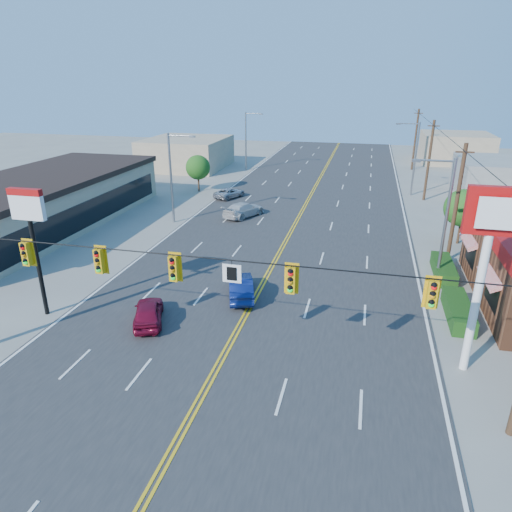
% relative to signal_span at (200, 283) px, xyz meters
% --- Properties ---
extents(ground, '(160.00, 160.00, 0.00)m').
position_rel_signal_span_xyz_m(ground, '(0.12, 0.00, -4.89)').
color(ground, gray).
rests_on(ground, ground).
extents(road, '(20.00, 120.00, 0.06)m').
position_rel_signal_span_xyz_m(road, '(0.12, 20.00, -4.86)').
color(road, '#2D2D30').
rests_on(road, ground).
extents(signal_span, '(24.32, 0.34, 9.00)m').
position_rel_signal_span_xyz_m(signal_span, '(0.00, 0.00, 0.00)').
color(signal_span, '#47301E').
rests_on(signal_span, ground).
extents(kfc_pylon, '(2.20, 0.36, 8.50)m').
position_rel_signal_span_xyz_m(kfc_pylon, '(11.12, 4.00, 1.16)').
color(kfc_pylon, white).
rests_on(kfc_pylon, ground).
extents(strip_mall, '(10.40, 26.40, 4.40)m').
position_rel_signal_span_xyz_m(strip_mall, '(-21.88, 18.00, -2.63)').
color(strip_mall, tan).
rests_on(strip_mall, ground).
extents(pizza_hut_sign, '(1.90, 0.30, 6.85)m').
position_rel_signal_span_xyz_m(pizza_hut_sign, '(-10.88, 4.00, 0.30)').
color(pizza_hut_sign, black).
rests_on(pizza_hut_sign, ground).
extents(streetlight_se, '(2.55, 0.25, 8.00)m').
position_rel_signal_span_xyz_m(streetlight_se, '(10.91, 14.00, -0.37)').
color(streetlight_se, gray).
rests_on(streetlight_se, ground).
extents(streetlight_ne, '(2.55, 0.25, 8.00)m').
position_rel_signal_span_xyz_m(streetlight_ne, '(10.91, 38.00, -0.37)').
color(streetlight_ne, gray).
rests_on(streetlight_ne, ground).
extents(streetlight_sw, '(2.55, 0.25, 8.00)m').
position_rel_signal_span_xyz_m(streetlight_sw, '(-10.67, 22.00, -0.37)').
color(streetlight_sw, gray).
rests_on(streetlight_sw, ground).
extents(streetlight_nw, '(2.55, 0.25, 8.00)m').
position_rel_signal_span_xyz_m(streetlight_nw, '(-10.67, 48.00, -0.37)').
color(streetlight_nw, gray).
rests_on(streetlight_nw, ground).
extents(utility_pole_near, '(0.28, 0.28, 8.40)m').
position_rel_signal_span_xyz_m(utility_pole_near, '(12.32, 18.00, -0.69)').
color(utility_pole_near, '#47301E').
rests_on(utility_pole_near, ground).
extents(utility_pole_mid, '(0.28, 0.28, 8.40)m').
position_rel_signal_span_xyz_m(utility_pole_mid, '(12.32, 36.00, -0.69)').
color(utility_pole_mid, '#47301E').
rests_on(utility_pole_mid, ground).
extents(utility_pole_far, '(0.28, 0.28, 8.40)m').
position_rel_signal_span_xyz_m(utility_pole_far, '(12.32, 54.00, -0.69)').
color(utility_pole_far, '#47301E').
rests_on(utility_pole_far, ground).
extents(tree_kfc_rear, '(2.94, 2.94, 4.41)m').
position_rel_signal_span_xyz_m(tree_kfc_rear, '(13.62, 22.00, -1.95)').
color(tree_kfc_rear, '#47301E').
rests_on(tree_kfc_rear, ground).
extents(tree_west, '(2.80, 2.80, 4.20)m').
position_rel_signal_span_xyz_m(tree_west, '(-12.88, 34.00, -2.09)').
color(tree_west, '#47301E').
rests_on(tree_west, ground).
extents(bld_west_far, '(11.00, 12.00, 4.20)m').
position_rel_signal_span_xyz_m(bld_west_far, '(-19.88, 48.00, -2.79)').
color(bld_west_far, tan).
rests_on(bld_west_far, ground).
extents(bld_east_far, '(10.00, 10.00, 4.40)m').
position_rel_signal_span_xyz_m(bld_east_far, '(19.12, 62.00, -2.69)').
color(bld_east_far, tan).
rests_on(bld_east_far, ground).
extents(car_magenta, '(2.74, 3.94, 1.25)m').
position_rel_signal_span_xyz_m(car_magenta, '(-4.77, 4.37, -4.26)').
color(car_magenta, maroon).
rests_on(car_magenta, ground).
extents(car_blue, '(2.56, 4.25, 1.32)m').
position_rel_signal_span_xyz_m(car_blue, '(-0.77, 8.57, -4.22)').
color(car_blue, navy).
rests_on(car_blue, ground).
extents(car_white, '(3.67, 5.03, 1.35)m').
position_rel_signal_span_xyz_m(car_white, '(-5.05, 25.09, -4.21)').
color(car_white, '#B8B8B8').
rests_on(car_white, ground).
extents(car_silver, '(3.25, 4.31, 1.09)m').
position_rel_signal_span_xyz_m(car_silver, '(-8.45, 31.75, -4.34)').
color(car_silver, '#AEAEB3').
rests_on(car_silver, ground).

